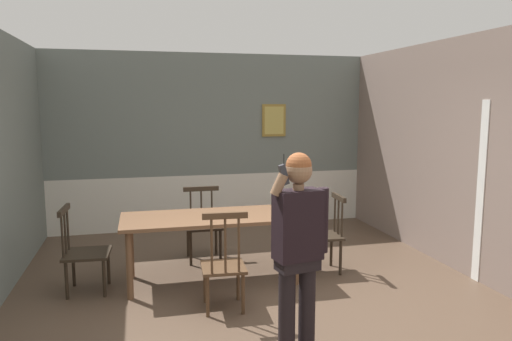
# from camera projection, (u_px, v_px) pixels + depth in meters

# --- Properties ---
(ground_plane) EXTENTS (8.00, 8.00, 0.00)m
(ground_plane) POSITION_uv_depth(u_px,v_px,m) (271.00, 319.00, 4.60)
(ground_plane) COLOR brown
(room_back_partition) EXTENTS (5.33, 0.17, 2.86)m
(room_back_partition) POSITION_uv_depth(u_px,v_px,m) (212.00, 145.00, 7.90)
(room_back_partition) COLOR slate
(room_back_partition) RESTS_ON ground_plane
(dining_table) EXTENTS (2.05, 0.87, 0.78)m
(dining_table) POSITION_uv_depth(u_px,v_px,m) (212.00, 223.00, 5.49)
(dining_table) COLOR brown
(dining_table) RESTS_ON ground_plane
(chair_near_window) EXTENTS (0.48, 0.48, 0.95)m
(chair_near_window) POSITION_uv_depth(u_px,v_px,m) (203.00, 224.00, 6.31)
(chair_near_window) COLOR #2D2319
(chair_near_window) RESTS_ON ground_plane
(chair_by_doorway) EXTENTS (0.46, 0.46, 1.04)m
(chair_by_doorway) POSITION_uv_depth(u_px,v_px,m) (224.00, 264.00, 4.73)
(chair_by_doorway) COLOR #513823
(chair_by_doorway) RESTS_ON ground_plane
(chair_at_table_head) EXTENTS (0.44, 0.44, 0.95)m
(chair_at_table_head) POSITION_uv_depth(u_px,v_px,m) (326.00, 234.00, 5.85)
(chair_at_table_head) COLOR #2D2319
(chair_at_table_head) RESTS_ON ground_plane
(chair_opposite_corner) EXTENTS (0.50, 0.50, 0.95)m
(chair_opposite_corner) POSITION_uv_depth(u_px,v_px,m) (83.00, 251.00, 5.20)
(chair_opposite_corner) COLOR #2D2319
(chair_opposite_corner) RESTS_ON ground_plane
(person_figure) EXTENTS (0.53, 0.27, 1.67)m
(person_figure) POSITION_uv_depth(u_px,v_px,m) (299.00, 241.00, 3.86)
(person_figure) COLOR black
(person_figure) RESTS_ON ground_plane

